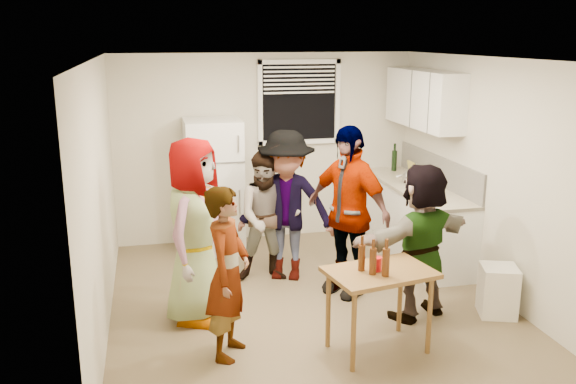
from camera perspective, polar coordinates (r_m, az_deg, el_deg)
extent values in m
cube|color=white|center=(7.83, -6.94, 0.57)|extent=(0.70, 0.70, 1.70)
cube|color=white|center=(7.90, 11.74, -2.68)|extent=(0.60, 2.20, 0.86)
cube|color=beige|center=(7.78, 11.91, 0.49)|extent=(0.64, 2.22, 0.04)
cube|color=#A49F97|center=(7.86, 13.88, 2.02)|extent=(0.03, 2.20, 0.36)
cube|color=white|center=(7.83, 12.58, 8.51)|extent=(0.34, 1.60, 0.70)
cylinder|color=white|center=(7.75, 11.83, 0.60)|extent=(0.12, 0.12, 0.25)
cylinder|color=black|center=(8.54, 9.87, 1.98)|extent=(0.07, 0.07, 0.28)
cylinder|color=#47230C|center=(7.28, 12.89, -0.35)|extent=(0.06, 0.06, 0.21)
cylinder|color=#1437C4|center=(7.05, 13.46, -0.86)|extent=(0.09, 0.09, 0.11)
cube|color=#DCCA5A|center=(8.41, 11.49, 2.28)|extent=(0.02, 0.20, 0.16)
cube|color=white|center=(6.48, 19.05, -8.75)|extent=(0.44, 0.44, 0.51)
cylinder|color=#47230C|center=(5.23, 9.09, -7.75)|extent=(0.06, 0.06, 0.24)
cylinder|color=#B70E0F|center=(5.33, 8.26, -7.29)|extent=(0.09, 0.09, 0.12)
imported|color=gray|center=(6.23, -8.43, -11.54)|extent=(2.01, 1.63, 0.57)
imported|color=#141933|center=(5.56, -5.45, -14.81)|extent=(1.61, 1.14, 0.36)
imported|color=brown|center=(7.08, -1.82, -8.11)|extent=(0.91, 1.57, 0.56)
imported|color=#46464B|center=(7.12, -0.18, -7.96)|extent=(1.68, 2.01, 0.64)
imported|color=black|center=(6.77, 5.38, -9.24)|extent=(2.12, 1.87, 0.45)
imported|color=#D56D54|center=(6.35, 11.98, -11.19)|extent=(1.88, 1.94, 0.46)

